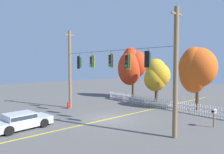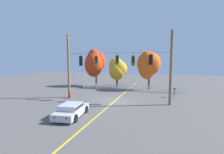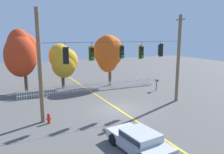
{
  "view_description": "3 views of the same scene",
  "coord_description": "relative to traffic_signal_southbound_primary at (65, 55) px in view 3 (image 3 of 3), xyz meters",
  "views": [
    {
      "loc": [
        13.48,
        -11.74,
        4.6
      ],
      "look_at": [
        0.35,
        0.03,
        3.57
      ],
      "focal_mm": 34.33,
      "sensor_mm": 36.0,
      "label": 1
    },
    {
      "loc": [
        5.42,
        -19.06,
        4.94
      ],
      "look_at": [
        -0.54,
        0.49,
        2.83
      ],
      "focal_mm": 26.78,
      "sensor_mm": 36.0,
      "label": 2
    },
    {
      "loc": [
        -8.26,
        -15.94,
        6.22
      ],
      "look_at": [
        -0.65,
        0.01,
        2.9
      ],
      "focal_mm": 35.21,
      "sensor_mm": 36.0,
      "label": 3
    }
  ],
  "objects": [
    {
      "name": "ground",
      "position": [
        4.43,
        0.01,
        -4.81
      ],
      "size": [
        80.0,
        80.0,
        0.0
      ],
      "primitive_type": "plane",
      "color": "#565451"
    },
    {
      "name": "lane_centerline_stripe",
      "position": [
        4.43,
        0.01,
        -4.81
      ],
      "size": [
        0.16,
        36.0,
        0.01
      ],
      "primitive_type": "cube",
      "color": "gold",
      "rests_on": "ground"
    },
    {
      "name": "signal_support_span",
      "position": [
        4.43,
        0.01,
        -0.68
      ],
      "size": [
        12.84,
        1.1,
        8.13
      ],
      "color": "brown",
      "rests_on": "ground"
    },
    {
      "name": "traffic_signal_southbound_primary",
      "position": [
        0.0,
        0.0,
        0.0
      ],
      "size": [
        0.43,
        0.38,
        1.56
      ],
      "color": "black"
    },
    {
      "name": "traffic_signal_westbound_side",
      "position": [
        2.04,
        0.02,
        0.06
      ],
      "size": [
        0.43,
        0.38,
        1.45
      ],
      "color": "black"
    },
    {
      "name": "traffic_signal_eastbound_side",
      "position": [
        4.67,
        0.02,
        0.11
      ],
      "size": [
        0.43,
        0.38,
        1.41
      ],
      "color": "black"
    },
    {
      "name": "traffic_signal_northbound_primary",
      "position": [
        6.57,
        0.02,
        0.02
      ],
      "size": [
        0.43,
        0.38,
        1.51
      ],
      "color": "black"
    },
    {
      "name": "traffic_signal_northbound_secondary",
      "position": [
        8.55,
        0.0,
        0.16
      ],
      "size": [
        0.43,
        0.38,
        1.34
      ],
      "color": "black"
    },
    {
      "name": "white_picket_fence",
      "position": [
        4.85,
        6.99,
        -4.3
      ],
      "size": [
        16.37,
        0.06,
        1.01
      ],
      "color": "white",
      "rests_on": "ground"
    },
    {
      "name": "autumn_maple_near_fence",
      "position": [
        -2.41,
        10.13,
        -0.44
      ],
      "size": [
        3.7,
        3.62,
        6.99
      ],
      "color": "brown",
      "rests_on": "ground"
    },
    {
      "name": "autumn_maple_mid",
      "position": [
        2.08,
        9.81,
        -1.51
      ],
      "size": [
        3.36,
        3.03,
        5.34
      ],
      "color": "#473828",
      "rests_on": "ground"
    },
    {
      "name": "autumn_oak_far_east",
      "position": [
        7.56,
        8.97,
        -0.55
      ],
      "size": [
        3.85,
        3.34,
        6.37
      ],
      "color": "brown",
      "rests_on": "ground"
    },
    {
      "name": "parked_car",
      "position": [
        2.32,
        -6.51,
        -4.21
      ],
      "size": [
        2.29,
        4.23,
        1.15
      ],
      "color": "#B7BABF",
      "rests_on": "ground"
    },
    {
      "name": "fire_hydrant",
      "position": [
        -1.5,
        -0.44,
        -4.44
      ],
      "size": [
        0.38,
        0.22,
        0.75
      ],
      "color": "red",
      "rests_on": "ground"
    },
    {
      "name": "roadside_mailbox",
      "position": [
        11.4,
        4.11,
        -3.71
      ],
      "size": [
        0.25,
        0.44,
        1.36
      ],
      "color": "brown",
      "rests_on": "ground"
    }
  ]
}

